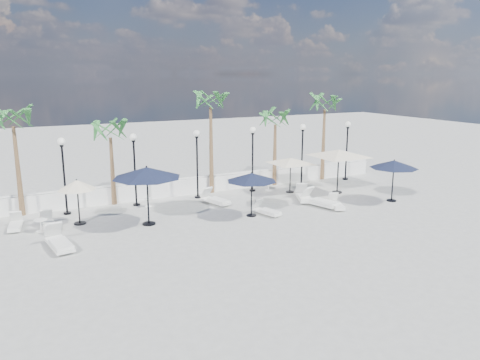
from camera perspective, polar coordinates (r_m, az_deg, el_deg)
name	(u,v)px	position (r m, az deg, el deg)	size (l,w,h in m)	color
ground	(252,231)	(20.90, 1.49, -6.29)	(100.00, 100.00, 0.00)	gray
balustrade	(191,186)	(27.34, -5.95, -0.74)	(26.00, 0.30, 1.01)	white
lamppost_1	(63,165)	(24.39, -20.74, 1.71)	(0.36, 0.36, 3.84)	black
lamppost_2	(134,159)	(24.98, -12.76, 2.47)	(0.36, 0.36, 3.84)	black
lamppost_3	(197,154)	(26.02, -5.26, 3.14)	(0.36, 0.36, 3.84)	black
lamppost_4	(253,150)	(27.48, 1.55, 3.70)	(0.36, 0.36, 3.84)	black
lamppost_5	(302,146)	(29.28, 7.61, 4.15)	(0.36, 0.36, 3.84)	black
lamppost_6	(347,142)	(31.37, 12.92, 4.51)	(0.36, 0.36, 3.84)	black
palm_0	(13,124)	(24.80, -25.93, 6.20)	(2.60, 2.60, 5.50)	brown
palm_1	(110,135)	(25.35, -15.54, 5.35)	(2.60, 2.60, 4.70)	brown
palm_2	(211,105)	(26.91, -3.61, 9.11)	(2.60, 2.60, 6.10)	brown
palm_3	(275,122)	(28.96, 4.33, 7.04)	(2.60, 2.60, 4.90)	brown
palm_4	(325,107)	(30.96, 10.30, 8.69)	(2.60, 2.60, 5.70)	brown
lounger_0	(15,225)	(23.48, -25.71, -4.92)	(0.72, 1.67, 0.61)	silver
lounger_1	(59,242)	(20.21, -21.20, -7.05)	(0.99, 2.22, 0.80)	silver
lounger_2	(49,224)	(22.92, -22.31, -4.96)	(0.65, 1.79, 0.66)	silver
lounger_3	(215,200)	(25.19, -3.04, -2.40)	(1.14, 2.00, 0.71)	silver
lounger_4	(266,210)	(23.32, 3.22, -3.73)	(0.98, 1.73, 0.62)	silver
lounger_5	(304,196)	(26.05, 7.76, -1.96)	(1.41, 2.10, 0.75)	silver
lounger_6	(319,201)	(25.11, 9.66, -2.54)	(1.29, 2.28, 0.81)	silver
lounger_7	(336,204)	(24.91, 11.63, -2.90)	(1.11, 1.75, 0.62)	silver
side_table_0	(41,224)	(22.59, -23.12, -4.98)	(0.57, 0.57, 0.55)	silver
side_table_1	(148,202)	(25.10, -11.15, -2.59)	(0.47, 0.47, 0.46)	silver
side_table_2	(269,185)	(28.10, 3.51, -0.66)	(0.52, 0.52, 0.51)	silver
parasol_navy_left	(147,173)	(21.63, -11.31, 0.86)	(3.15, 3.15, 2.78)	black
parasol_navy_mid	(252,177)	(22.63, 1.42, 0.32)	(2.47, 2.47, 2.22)	black
parasol_navy_right	(394,164)	(26.67, 18.26, 1.81)	(2.60, 2.60, 2.33)	black
parasol_cream_sq_a	(339,150)	(27.63, 11.98, 3.61)	(5.63, 5.63, 2.76)	black
parasol_cream_sq_b	(291,158)	(27.40, 6.20, 2.65)	(4.41, 4.41, 2.21)	black
parasol_cream_small	(77,185)	(22.68, -19.26, -0.64)	(1.76, 1.76, 2.16)	black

